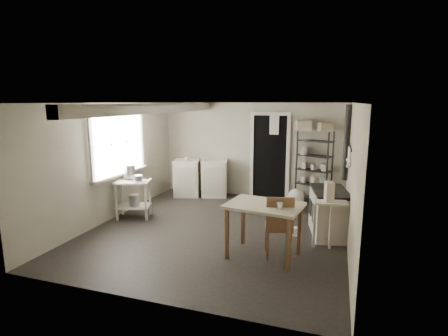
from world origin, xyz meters
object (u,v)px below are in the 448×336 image
(base_cabinets, at_px, (201,177))
(chair, at_px, (279,225))
(work_table, at_px, (264,233))
(stockpot, at_px, (129,171))
(shelf_rack, at_px, (314,163))
(stove, at_px, (329,211))
(prep_table, at_px, (134,198))
(flour_sack, at_px, (296,197))

(base_cabinets, xyz_separation_m, chair, (2.42, -2.87, 0.02))
(work_table, xyz_separation_m, chair, (0.20, 0.11, 0.10))
(stockpot, xyz_separation_m, chair, (3.19, -0.94, -0.45))
(shelf_rack, xyz_separation_m, stove, (0.41, -1.94, -0.51))
(prep_table, bearing_deg, shelf_rack, 33.19)
(shelf_rack, relative_size, flour_sack, 3.84)
(base_cabinets, height_order, work_table, base_cabinets)
(stockpot, xyz_separation_m, stove, (3.90, 0.19, -0.50))
(shelf_rack, height_order, work_table, shelf_rack)
(prep_table, xyz_separation_m, chair, (3.07, -0.87, 0.08))
(stove, xyz_separation_m, chair, (-0.70, -1.14, 0.05))
(shelf_rack, distance_m, work_table, 3.27)
(stove, relative_size, work_table, 0.95)
(prep_table, xyz_separation_m, work_table, (2.87, -0.97, -0.02))
(stockpot, relative_size, flour_sack, 0.59)
(work_table, bearing_deg, stove, 53.85)
(prep_table, bearing_deg, work_table, -18.77)
(shelf_rack, bearing_deg, prep_table, -124.46)
(shelf_rack, bearing_deg, work_table, -76.60)
(stockpot, height_order, base_cabinets, stockpot)
(work_table, bearing_deg, flour_sack, 86.17)
(stove, bearing_deg, chair, -133.55)
(prep_table, height_order, stockpot, stockpot)
(work_table, bearing_deg, chair, 27.75)
(base_cabinets, height_order, chair, chair)
(prep_table, height_order, base_cabinets, base_cabinets)
(stockpot, xyz_separation_m, work_table, (2.99, -1.05, -0.56))
(stove, height_order, flour_sack, stove)
(shelf_rack, bearing_deg, stove, -55.77)
(stove, height_order, chair, chair)
(stockpot, bearing_deg, stove, 2.83)
(work_table, xyz_separation_m, flour_sack, (0.18, 2.65, -0.14))
(stockpot, distance_m, base_cabinets, 2.14)
(prep_table, distance_m, base_cabinets, 2.11)
(stockpot, distance_m, stove, 3.93)
(shelf_rack, xyz_separation_m, flour_sack, (-0.32, -0.53, -0.71))
(prep_table, relative_size, work_table, 0.71)
(shelf_rack, relative_size, stove, 1.63)
(shelf_rack, bearing_deg, stockpot, -126.26)
(shelf_rack, distance_m, stove, 2.04)
(shelf_rack, bearing_deg, chair, -73.15)
(base_cabinets, relative_size, chair, 1.40)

